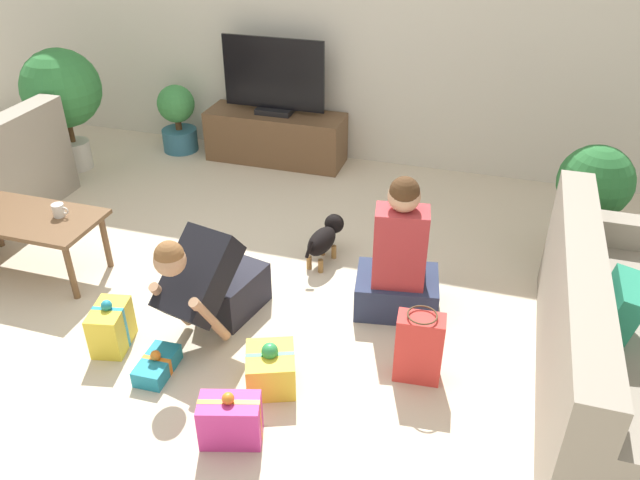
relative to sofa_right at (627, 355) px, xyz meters
name	(u,v)px	position (x,y,z in m)	size (l,w,h in m)	color
ground_plane	(221,312)	(-2.37, 0.03, -0.29)	(16.00, 16.00, 0.00)	beige
wall_back	(334,19)	(-2.37, 2.66, 1.01)	(8.40, 0.06, 2.60)	beige
sofa_right	(627,355)	(0.00, 0.00, 0.00)	(0.94, 2.06, 0.84)	gray
coffee_table	(24,222)	(-3.84, 0.09, 0.11)	(1.07, 0.52, 0.45)	brown
tv_console	(276,137)	(-2.86, 2.38, -0.05)	(1.31, 0.43, 0.48)	brown
tv	(274,80)	(-2.86, 2.38, 0.50)	(0.96, 0.20, 0.70)	black
potted_plant_back_left	(177,117)	(-3.87, 2.33, 0.06)	(0.36, 0.36, 0.66)	#336B84
potted_plant_corner_left	(62,93)	(-4.61, 1.67, 0.44)	(0.70, 0.70, 1.12)	beige
potted_plant_corner_right	(594,187)	(-0.14, 1.38, 0.30)	(0.51, 0.51, 0.88)	#A36042
person_kneeling	(211,283)	(-2.34, -0.11, 0.05)	(0.48, 0.84, 0.79)	#23232D
person_sitting	(399,264)	(-1.30, 0.40, 0.06)	(0.58, 0.54, 0.97)	#283351
dog	(325,237)	(-1.91, 0.83, -0.10)	(0.21, 0.52, 0.30)	black
gift_box_a	(157,365)	(-2.48, -0.58, -0.24)	(0.18, 0.31, 0.16)	teal
gift_box_b	(230,420)	(-1.88, -0.89, -0.16)	(0.34, 0.25, 0.31)	#CC3389
gift_box_c	(271,369)	(-1.83, -0.48, -0.17)	(0.35, 0.36, 0.29)	yellow
gift_box_d	(111,327)	(-2.85, -0.44, -0.15)	(0.24, 0.32, 0.33)	yellow
gift_bag_a	(419,347)	(-1.07, -0.18, -0.08)	(0.27, 0.18, 0.45)	red
mug	(59,210)	(-3.58, 0.16, 0.20)	(0.12, 0.08, 0.09)	silver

